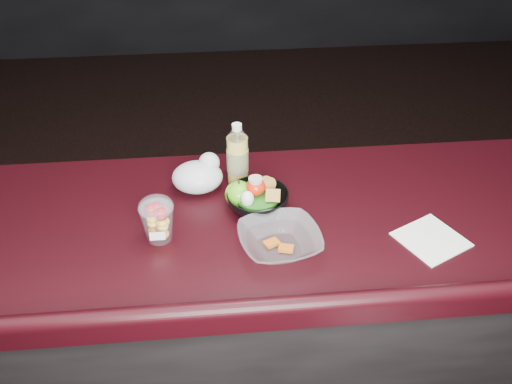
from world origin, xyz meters
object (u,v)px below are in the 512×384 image
lemonade_bottle (238,158)px  takeout_bowl (280,241)px  green_apple (239,194)px  snack_bowl (257,199)px  fruit_cup (157,219)px

lemonade_bottle → takeout_bowl: size_ratio=0.80×
green_apple → snack_bowl: size_ratio=0.40×
fruit_cup → takeout_bowl: (0.32, -0.07, -0.04)m
fruit_cup → snack_bowl: (0.28, 0.11, -0.04)m
green_apple → takeout_bowl: bearing=-65.1°
snack_bowl → takeout_bowl: size_ratio=0.86×
takeout_bowl → lemonade_bottle: bearing=105.4°
snack_bowl → green_apple: bearing=156.6°
lemonade_bottle → snack_bowl: lemonade_bottle is taller
lemonade_bottle → snack_bowl: bearing=-72.2°
fruit_cup → snack_bowl: 0.30m
green_apple → lemonade_bottle: bearing=87.8°
lemonade_bottle → snack_bowl: 0.16m
fruit_cup → green_apple: size_ratio=1.53×
lemonade_bottle → fruit_cup: 0.34m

